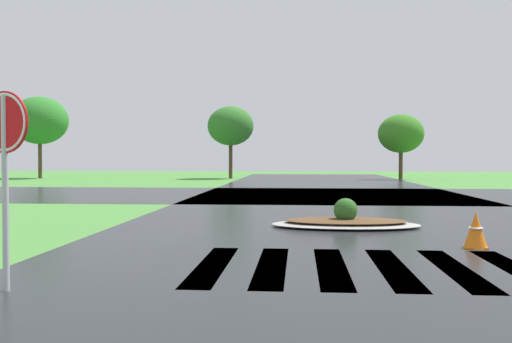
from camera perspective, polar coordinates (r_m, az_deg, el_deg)
asphalt_roadway at (r=13.03m, az=10.52°, el=-5.80°), size 11.54×80.00×0.01m
asphalt_cross_road at (r=24.39m, az=7.65°, el=-2.38°), size 90.00×10.38×0.01m
crosswalk_stripes at (r=8.72m, az=13.66°, el=-9.46°), size 5.85×3.23×0.01m
stop_sign at (r=7.52m, az=-24.13°, el=2.65°), size 0.72×0.29×2.46m
median_island at (r=13.43m, az=9.06°, el=-5.02°), size 3.48×1.76×0.68m
traffic_cone at (r=10.97m, az=21.38°, el=-5.58°), size 0.42×0.42×0.66m
background_treeline at (r=41.82m, az=-0.04°, el=4.80°), size 46.58×4.74×6.21m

